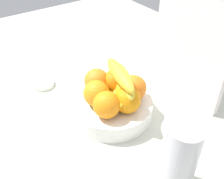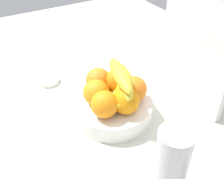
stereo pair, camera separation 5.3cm
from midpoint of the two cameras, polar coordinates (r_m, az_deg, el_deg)
ground_plane at (r=83.10cm, az=-0.60°, el=-4.93°), size 180.00×140.00×3.00cm
fruit_bowl at (r=78.61cm, az=1.95°, el=-3.89°), size 23.66×23.66×5.19cm
orange_front_left at (r=73.81cm, az=-1.35°, el=-0.71°), size 7.40×7.40×7.40cm
orange_front_right at (r=69.88cm, az=0.58°, el=-3.24°), size 7.40×7.40×7.40cm
orange_center at (r=71.31cm, az=5.16°, el=-2.45°), size 7.40×7.40×7.40cm
orange_back_left at (r=75.62cm, az=6.74°, el=0.05°), size 7.40×7.40×7.40cm
orange_back_right at (r=78.17cm, az=3.03°, el=1.67°), size 7.40×7.40×7.40cm
orange_top_stack at (r=78.63cm, az=-1.04°, el=1.96°), size 7.40×7.40×7.40cm
banana_bunch at (r=74.43cm, az=4.34°, el=1.08°), size 17.79×16.73×10.60cm
cutting_board at (r=81.72cm, az=19.23°, el=8.71°), size 28.05×3.17×36.00cm
thermos_tumbler at (r=59.00cm, az=15.28°, el=-14.98°), size 7.23×7.23×17.57cm
jar_lid at (r=94.76cm, az=-11.90°, el=1.82°), size 7.48×7.48×1.27cm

